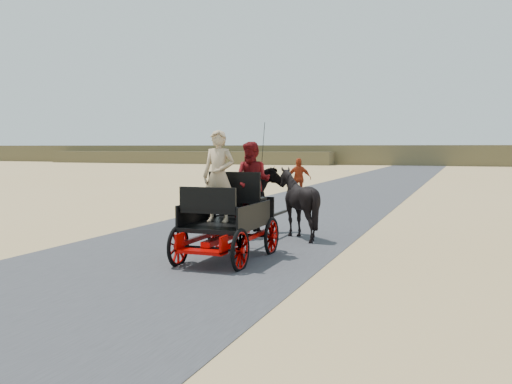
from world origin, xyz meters
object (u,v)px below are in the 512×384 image
(horse_left, at_px, (255,201))
(horse_right, at_px, (298,203))
(pedestrian, at_px, (299,179))
(carriage, at_px, (227,241))

(horse_left, xyz_separation_m, horse_right, (1.10, 0.00, 0.00))
(horse_right, relative_size, pedestrian, 0.98)
(carriage, relative_size, horse_left, 1.20)
(horse_left, height_order, horse_right, horse_right)
(horse_right, xyz_separation_m, pedestrian, (-2.85, 9.89, 0.01))
(horse_left, relative_size, horse_right, 1.18)
(carriage, relative_size, pedestrian, 1.39)
(horse_left, distance_m, pedestrian, 10.04)
(carriage, distance_m, horse_right, 3.09)
(horse_right, distance_m, pedestrian, 10.29)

